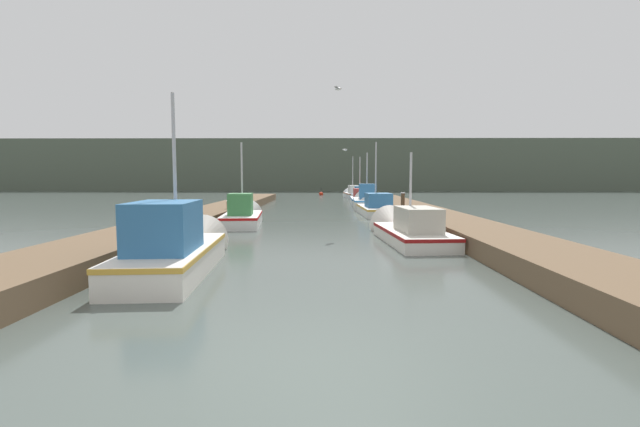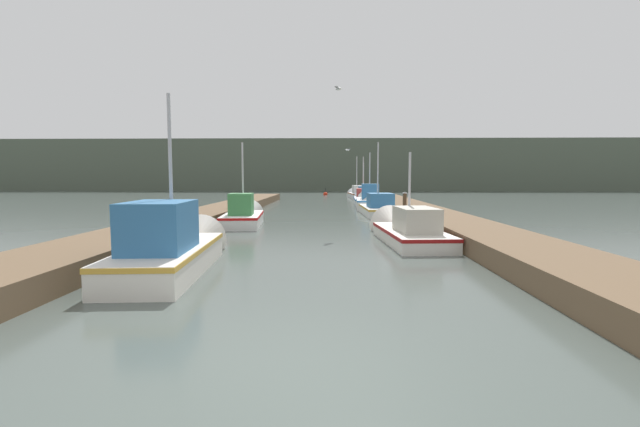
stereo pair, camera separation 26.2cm
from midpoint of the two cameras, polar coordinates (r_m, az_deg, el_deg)
The scene contains 18 objects.
ground_plane at distance 5.18m, azimuth -4.02°, elevation -19.91°, with size 200.00×200.00×0.00m.
dock_left at distance 21.59m, azimuth -14.43°, elevation -0.27°, with size 2.31×40.00×0.54m.
dock_right at distance 21.36m, azimuth 14.99°, elevation -0.34°, with size 2.31×40.00×0.54m.
distant_shore_ridge at distance 70.68m, azimuth 1.11°, elevation 6.32°, with size 120.00×16.00×7.74m.
fishing_boat_0 at distance 10.61m, azimuth -18.19°, elevation -4.21°, with size 1.94×5.58×4.49m.
fishing_boat_1 at distance 15.02m, azimuth 11.79°, elevation -2.11°, with size 2.08×5.66×3.55m.
fishing_boat_2 at distance 19.85m, azimuth -9.70°, elevation -0.24°, with size 2.01×5.03×4.16m.
fishing_boat_3 at distance 25.31m, azimuth 7.81°, elevation 0.83°, with size 1.93×6.31×4.71m.
fishing_boat_4 at distance 29.81m, azimuth 6.83°, elevation 1.65°, with size 2.00×5.74×4.30m.
fishing_boat_5 at distance 34.70m, azimuth 5.93°, elevation 1.95°, with size 1.55×6.42×4.14m.
fishing_boat_6 at distance 39.22m, azimuth 5.98°, elevation 2.37°, with size 1.36×5.57×3.75m.
fishing_boat_7 at distance 43.78m, azimuth 5.05°, elevation 2.64°, with size 1.79×5.59×4.61m.
mooring_piling_0 at distance 44.17m, azimuth 6.67°, elevation 2.92°, with size 0.27×0.27×1.26m.
mooring_piling_1 at distance 22.33m, azimuth -11.40°, elevation 0.52°, with size 0.35×0.35×0.96m.
mooring_piling_2 at distance 23.33m, azimuth 11.53°, elevation 1.14°, with size 0.24×0.24×1.32m.
channel_buoy at distance 50.04m, azimuth 0.88°, elevation 2.62°, with size 0.50×0.50×1.00m.
seagull_lead at distance 28.06m, azimuth 3.97°, elevation 8.48°, with size 0.38×0.53×0.12m.
seagull_1 at distance 18.55m, azimuth 2.90°, elevation 16.29°, with size 0.33×0.55×0.12m.
Camera 2 is at (0.59, -4.68, 2.18)m, focal length 24.00 mm.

